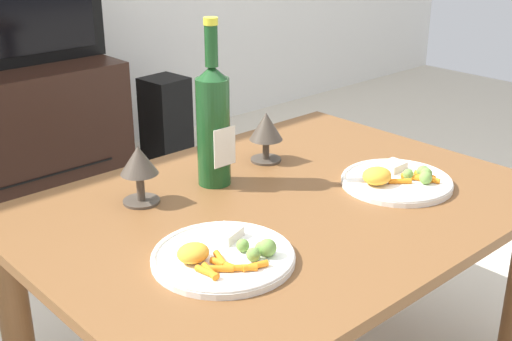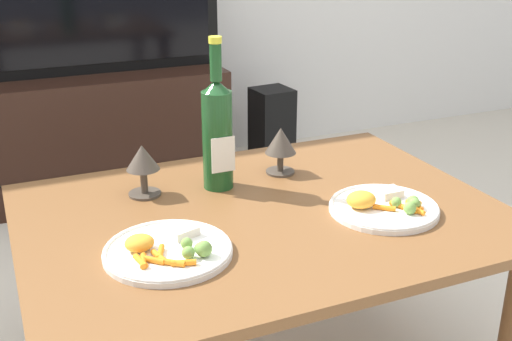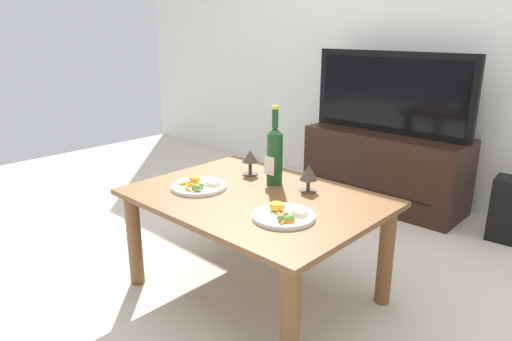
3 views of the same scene
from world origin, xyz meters
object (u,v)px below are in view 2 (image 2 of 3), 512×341
object	(u,v)px
floor_speaker	(272,128)
goblet_right	(281,143)
tv_stand	(97,132)
tv_screen	(84,7)
dinner_plate_right	(383,206)
wine_bottle	(217,130)
dining_table	(262,243)
dinner_plate_left	(168,250)
goblet_left	(143,161)

from	to	relation	value
floor_speaker	goblet_right	world-z (taller)	goblet_right
tv_stand	tv_screen	xyz separation A→B (m)	(-0.00, -0.00, 0.54)
floor_speaker	dinner_plate_right	xyz separation A→B (m)	(-0.44, -1.57, 0.32)
floor_speaker	wine_bottle	world-z (taller)	wine_bottle
tv_stand	dining_table	bearing A→B (deg)	-84.80
dining_table	dinner_plate_left	bearing A→B (deg)	-156.50
floor_speaker	goblet_right	size ratio (longest dim) A/B	3.04
goblet_left	dinner_plate_right	distance (m)	0.59
goblet_left	dinner_plate_left	xyz separation A→B (m)	(-0.03, -0.32, -0.08)
goblet_right	goblet_left	bearing A→B (deg)	180.00
dining_table	tv_screen	world-z (taller)	tv_screen
goblet_left	dinner_plate_left	world-z (taller)	goblet_left
floor_speaker	dinner_plate_right	distance (m)	1.66
dinner_plate_left	dinner_plate_right	bearing A→B (deg)	0.16
tv_screen	goblet_right	distance (m)	1.34
goblet_left	dinner_plate_left	size ratio (longest dim) A/B	0.49
wine_bottle	dinner_plate_right	distance (m)	0.44
tv_stand	dinner_plate_right	bearing A→B (deg)	-76.14
dining_table	goblet_left	distance (m)	0.35
goblet_left	dinner_plate_right	xyz separation A→B (m)	(0.49, -0.32, -0.08)
tv_screen	wine_bottle	distance (m)	1.33
goblet_right	dinner_plate_right	world-z (taller)	goblet_right
dining_table	wine_bottle	bearing A→B (deg)	103.27
dining_table	wine_bottle	distance (m)	0.30
tv_screen	dinner_plate_right	xyz separation A→B (m)	(0.40, -1.61, -0.29)
tv_screen	wine_bottle	xyz separation A→B (m)	(0.09, -1.31, -0.15)
wine_bottle	dinner_plate_right	world-z (taller)	wine_bottle
wine_bottle	dinner_plate_right	xyz separation A→B (m)	(0.30, -0.29, -0.14)
floor_speaker	dinner_plate_right	world-z (taller)	dinner_plate_right
tv_screen	dinner_plate_left	bearing A→B (deg)	-94.48
dinner_plate_right	goblet_right	bearing A→B (deg)	110.17
dining_table	wine_bottle	xyz separation A→B (m)	(-0.04, 0.18, 0.24)
wine_bottle	dinner_plate_left	size ratio (longest dim) A/B	1.44
tv_stand	wine_bottle	size ratio (longest dim) A/B	2.92
wine_bottle	goblet_right	distance (m)	0.20
dinner_plate_right	dining_table	bearing A→B (deg)	156.67
tv_stand	floor_speaker	bearing A→B (deg)	-2.89
tv_stand	dinner_plate_right	distance (m)	1.68
goblet_left	dinner_plate_left	bearing A→B (deg)	-95.82
tv_stand	wine_bottle	distance (m)	1.37
wine_bottle	goblet_right	size ratio (longest dim) A/B	3.01
wine_bottle	goblet_left	xyz separation A→B (m)	(-0.19, 0.02, -0.06)
floor_speaker	goblet_right	distance (m)	1.42
dining_table	floor_speaker	xyz separation A→B (m)	(0.70, 1.45, -0.22)
floor_speaker	dinner_plate_left	world-z (taller)	dinner_plate_left
dinner_plate_left	dinner_plate_right	size ratio (longest dim) A/B	1.03
tv_screen	dinner_plate_left	distance (m)	1.64
goblet_left	dining_table	bearing A→B (deg)	-41.80
wine_bottle	goblet_right	world-z (taller)	wine_bottle
tv_screen	goblet_left	size ratio (longest dim) A/B	8.76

